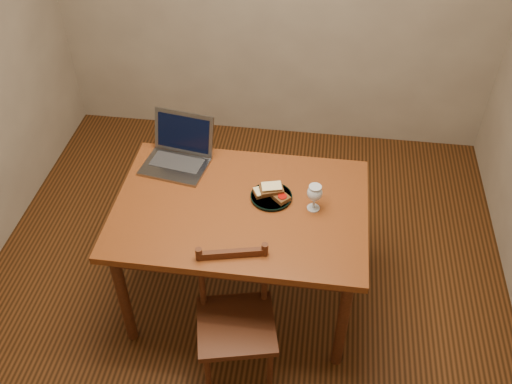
# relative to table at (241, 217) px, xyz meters

# --- Properties ---
(floor) EXTENTS (3.20, 3.20, 0.02)m
(floor) POSITION_rel_table_xyz_m (-0.01, 0.09, -0.66)
(floor) COLOR black
(floor) RESTS_ON ground
(table) EXTENTS (1.30, 0.90, 0.74)m
(table) POSITION_rel_table_xyz_m (0.00, 0.00, 0.00)
(table) COLOR #56250E
(table) RESTS_ON floor
(chair) EXTENTS (0.45, 0.44, 0.41)m
(chair) POSITION_rel_table_xyz_m (0.04, -0.47, -0.21)
(chair) COLOR #35180B
(chair) RESTS_ON floor
(plate) EXTENTS (0.22, 0.22, 0.02)m
(plate) POSITION_rel_table_xyz_m (0.15, 0.08, 0.09)
(plate) COLOR black
(plate) RESTS_ON table
(sandwich_cheese) EXTENTS (0.13, 0.11, 0.03)m
(sandwich_cheese) POSITION_rel_table_xyz_m (0.11, 0.09, 0.12)
(sandwich_cheese) COLOR #381E0C
(sandwich_cheese) RESTS_ON plate
(sandwich_tomato) EXTENTS (0.13, 0.13, 0.04)m
(sandwich_tomato) POSITION_rel_table_xyz_m (0.19, 0.07, 0.12)
(sandwich_tomato) COLOR #381E0C
(sandwich_tomato) RESTS_ON plate
(sandwich_top) EXTENTS (0.14, 0.11, 0.04)m
(sandwich_top) POSITION_rel_table_xyz_m (0.15, 0.08, 0.15)
(sandwich_top) COLOR #381E0C
(sandwich_top) RESTS_ON plate
(milk_glass) EXTENTS (0.08, 0.08, 0.15)m
(milk_glass) POSITION_rel_table_xyz_m (0.37, 0.03, 0.16)
(milk_glass) COLOR white
(milk_glass) RESTS_ON table
(laptop) EXTENTS (0.39, 0.37, 0.25)m
(laptop) POSITION_rel_table_xyz_m (-0.40, 0.32, 0.15)
(laptop) COLOR slate
(laptop) RESTS_ON table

